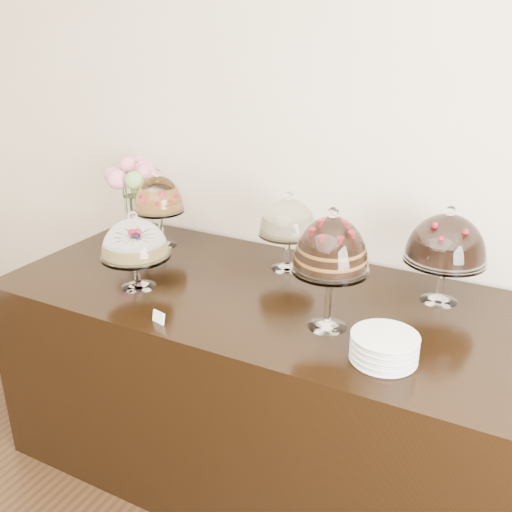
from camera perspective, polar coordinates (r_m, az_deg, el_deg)
The scene contains 10 objects.
wall_back at distance 2.72m, azimuth 4.64°, elevation 12.84°, with size 5.00×0.04×3.00m, color beige.
display_counter at distance 2.62m, azimuth 0.52°, elevation -12.45°, with size 2.20×1.00×0.90m, color black.
cake_stand_sugar_sponge at distance 2.41m, azimuth -12.03°, elevation 1.37°, with size 0.29×0.29×0.34m.
cake_stand_choco_layer at distance 2.02m, azimuth 7.53°, elevation 0.67°, with size 0.28×0.28×0.46m.
cake_stand_cheesecake at distance 2.54m, azimuth 3.24°, elevation 3.55°, with size 0.27×0.27×0.36m.
cake_stand_dark_choco at distance 2.34m, azimuth 18.51°, elevation 1.33°, with size 0.32×0.32×0.40m.
cake_stand_fruit_tart at distance 2.84m, azimuth -9.70°, elevation 5.75°, with size 0.25×0.25×0.39m.
flower_vase at distance 3.02m, azimuth -12.14°, elevation 6.88°, with size 0.27×0.30×0.40m.
plate_stack at distance 1.96m, azimuth 12.69°, elevation -8.94°, with size 0.22×0.22×0.09m.
price_card_left at distance 2.18m, azimuth -9.72°, elevation -6.05°, with size 0.06×0.01×0.04m, color white.
Camera 1 is at (1.06, 0.54, 1.95)m, focal length 40.00 mm.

